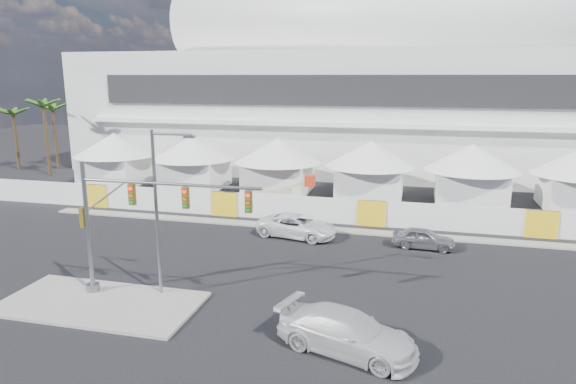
% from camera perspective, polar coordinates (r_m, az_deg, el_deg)
% --- Properties ---
extents(ground, '(160.00, 160.00, 0.00)m').
position_cam_1_polar(ground, '(28.00, -6.17, -11.09)').
color(ground, black).
rests_on(ground, ground).
extents(median_island, '(10.00, 5.00, 0.15)m').
position_cam_1_polar(median_island, '(28.16, -20.16, -11.54)').
color(median_island, gray).
rests_on(median_island, ground).
extents(stadium, '(80.00, 24.80, 21.98)m').
position_cam_1_polar(stadium, '(65.48, 14.07, 10.80)').
color(stadium, silver).
rests_on(stadium, ground).
extents(tent_row, '(53.40, 8.40, 5.40)m').
position_cam_1_polar(tent_row, '(49.39, 3.95, 3.27)').
color(tent_row, white).
rests_on(tent_row, ground).
extents(hoarding_fence, '(70.00, 0.25, 2.00)m').
position_cam_1_polar(hoarding_fence, '(39.93, 9.24, -2.33)').
color(hoarding_fence, white).
rests_on(hoarding_fence, ground).
extents(palm_cluster, '(10.60, 10.60, 8.55)m').
position_cam_1_polar(palm_cluster, '(68.47, -24.56, 7.96)').
color(palm_cluster, '#47331E').
rests_on(palm_cluster, ground).
extents(sedan_silver, '(1.93, 4.18, 1.39)m').
position_cam_1_polar(sedan_silver, '(35.59, 14.82, -4.98)').
color(sedan_silver, '#99999D').
rests_on(sedan_silver, ground).
extents(pickup_curb, '(3.61, 6.11, 1.59)m').
position_cam_1_polar(pickup_curb, '(36.78, 1.03, -3.80)').
color(pickup_curb, white).
rests_on(pickup_curb, ground).
extents(pickup_near, '(4.07, 6.46, 1.74)m').
position_cam_1_polar(pickup_near, '(22.28, 6.57, -15.21)').
color(pickup_near, silver).
rests_on(pickup_near, ground).
extents(traffic_mast, '(9.78, 0.67, 6.91)m').
position_cam_1_polar(traffic_mast, '(27.18, -17.71, -3.32)').
color(traffic_mast, gray).
rests_on(traffic_mast, median_island).
extents(streetlight_median, '(2.37, 0.24, 8.57)m').
position_cam_1_polar(streetlight_median, '(26.70, -14.04, -1.09)').
color(streetlight_median, gray).
rests_on(streetlight_median, median_island).
extents(boom_lift, '(6.44, 1.69, 3.25)m').
position_cam_1_polar(boom_lift, '(43.54, -2.44, -1.07)').
color(boom_lift, red).
rests_on(boom_lift, ground).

